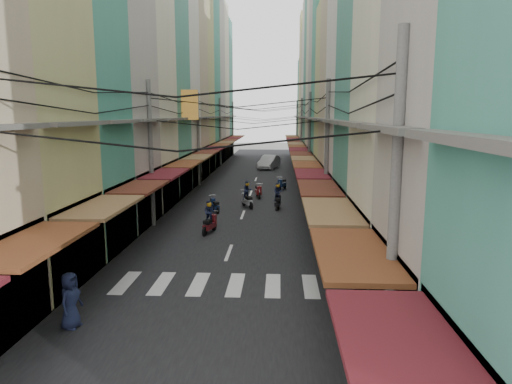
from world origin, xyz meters
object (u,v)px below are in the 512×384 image
(white_car, at_px, (269,169))
(traffic_sign, at_px, (334,205))
(market_umbrella, at_px, (382,212))
(bicycle, at_px, (350,230))

(white_car, height_order, traffic_sign, traffic_sign)
(traffic_sign, bearing_deg, market_umbrella, -1.07)
(market_umbrella, relative_size, traffic_sign, 0.72)
(traffic_sign, bearing_deg, white_car, 96.48)
(white_car, bearing_deg, bicycle, -65.84)
(bicycle, distance_m, market_umbrella, 4.67)
(bicycle, relative_size, market_umbrella, 0.76)
(bicycle, bearing_deg, white_car, 29.90)
(white_car, bearing_deg, traffic_sign, -69.64)
(white_car, xyz_separation_m, market_umbrella, (5.86, -32.65, 1.94))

